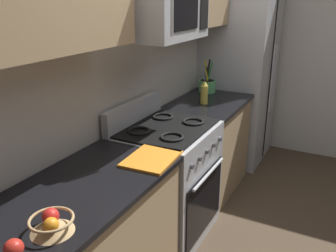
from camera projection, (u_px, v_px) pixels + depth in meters
wall_back at (122, 73)px, 2.74m from camera, size 8.00×0.10×2.60m
range_oven at (167, 180)px, 2.86m from camera, size 0.76×0.69×1.09m
counter_right at (207, 145)px, 3.57m from camera, size 0.93×0.65×0.91m
refrigerator at (239, 79)px, 4.15m from camera, size 0.84×0.76×1.90m
wall_right at (309, 47)px, 4.18m from camera, size 0.10×8.00×2.60m
microwave at (163, 10)px, 2.43m from camera, size 0.70×0.44×0.38m
utensil_crock at (207, 85)px, 3.74m from camera, size 0.18×0.18×0.34m
fruit_basket at (52, 223)px, 1.51m from camera, size 0.19×0.19×0.09m
apple_loose at (14, 248)px, 1.36m from camera, size 0.08×0.08×0.08m
cutting_board at (152, 159)px, 2.19m from camera, size 0.37×0.30×0.02m
bottle_oil at (204, 92)px, 3.31m from camera, size 0.07×0.07×0.23m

